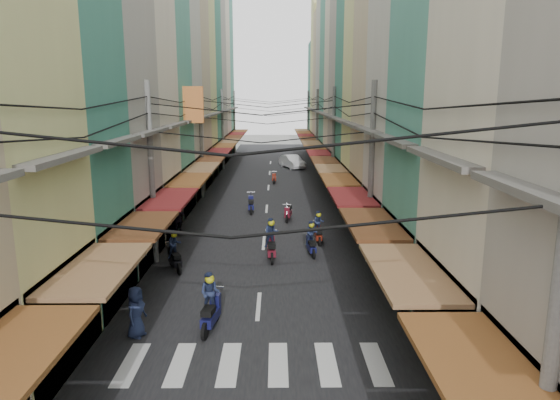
{
  "coord_description": "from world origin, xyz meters",
  "views": [
    {
      "loc": [
        0.65,
        -19.0,
        7.52
      ],
      "look_at": [
        0.84,
        5.6,
        2.38
      ],
      "focal_mm": 32.0,
      "sensor_mm": 36.0,
      "label": 1
    }
  ],
  "objects_px": {
    "market_umbrella": "(537,320)",
    "traffic_sign": "(406,258)",
    "bicycle": "(416,318)",
    "white_car": "(292,168)"
  },
  "relations": [
    {
      "from": "bicycle",
      "to": "traffic_sign",
      "type": "distance_m",
      "value": 2.11
    },
    {
      "from": "white_car",
      "to": "bicycle",
      "type": "height_order",
      "value": "white_car"
    },
    {
      "from": "white_car",
      "to": "bicycle",
      "type": "relative_size",
      "value": 3.36
    },
    {
      "from": "market_umbrella",
      "to": "traffic_sign",
      "type": "relative_size",
      "value": 0.81
    },
    {
      "from": "traffic_sign",
      "to": "white_car",
      "type": "bearing_deg",
      "value": 94.42
    },
    {
      "from": "bicycle",
      "to": "market_umbrella",
      "type": "bearing_deg",
      "value": -176.33
    },
    {
      "from": "bicycle",
      "to": "traffic_sign",
      "type": "bearing_deg",
      "value": 20.28
    },
    {
      "from": "bicycle",
      "to": "traffic_sign",
      "type": "relative_size",
      "value": 0.52
    },
    {
      "from": "market_umbrella",
      "to": "traffic_sign",
      "type": "height_order",
      "value": "traffic_sign"
    },
    {
      "from": "market_umbrella",
      "to": "traffic_sign",
      "type": "distance_m",
      "value": 5.28
    }
  ]
}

